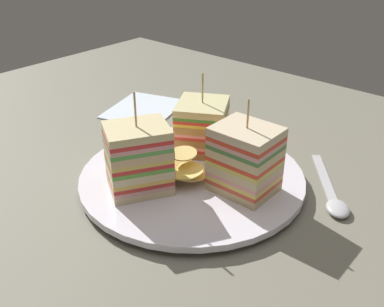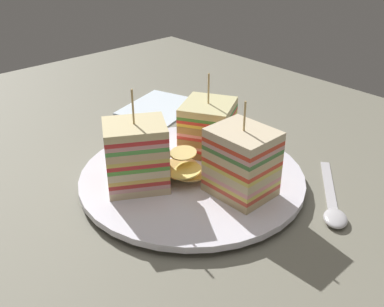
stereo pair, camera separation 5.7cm
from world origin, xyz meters
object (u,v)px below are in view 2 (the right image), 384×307
at_px(plate, 192,178).
at_px(spoon, 334,209).
at_px(sandwich_wedge_0, 137,156).
at_px(napkin, 160,106).
at_px(chip_pile, 183,168).
at_px(sandwich_wedge_1, 241,162).
at_px(sandwich_wedge_2, 208,127).

relative_size(plate, spoon, 2.13).
height_order(sandwich_wedge_0, napkin, sandwich_wedge_0).
bearing_deg(spoon, napkin, -134.63).
bearing_deg(chip_pile, sandwich_wedge_0, 68.10).
bearing_deg(sandwich_wedge_0, chip_pile, 8.27).
bearing_deg(chip_pile, napkin, -32.15).
distance_m(sandwich_wedge_1, napkin, 0.33).
xyz_separation_m(sandwich_wedge_0, sandwich_wedge_1, (-0.10, -0.08, -0.00)).
distance_m(sandwich_wedge_0, sandwich_wedge_2, 0.13).
height_order(plate, chip_pile, chip_pile).
height_order(sandwich_wedge_0, spoon, sandwich_wedge_0).
bearing_deg(sandwich_wedge_2, sandwich_wedge_0, -25.22).
distance_m(sandwich_wedge_1, chip_pile, 0.08).
relative_size(sandwich_wedge_1, chip_pile, 1.54).
bearing_deg(napkin, spoon, 173.30).
relative_size(sandwich_wedge_2, spoon, 0.82).
bearing_deg(plate, sandwich_wedge_2, -59.97).
distance_m(sandwich_wedge_1, sandwich_wedge_2, 0.12).
distance_m(plate, spoon, 0.18).
distance_m(sandwich_wedge_1, spoon, 0.12).
relative_size(sandwich_wedge_2, chip_pile, 1.46).
xyz_separation_m(plate, chip_pile, (0.00, 0.01, 0.02)).
height_order(sandwich_wedge_0, sandwich_wedge_1, sandwich_wedge_0).
bearing_deg(napkin, chip_pile, 147.85).
xyz_separation_m(sandwich_wedge_1, sandwich_wedge_2, (0.11, -0.05, -0.01)).
bearing_deg(spoon, plate, -100.35).
relative_size(plate, chip_pile, 3.77).
bearing_deg(napkin, sandwich_wedge_2, 160.95).
bearing_deg(chip_pile, plate, -102.25).
xyz_separation_m(chip_pile, spoon, (-0.16, -0.10, -0.02)).
xyz_separation_m(sandwich_wedge_0, napkin, (0.20, -0.20, -0.05)).
distance_m(sandwich_wedge_0, sandwich_wedge_1, 0.13).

